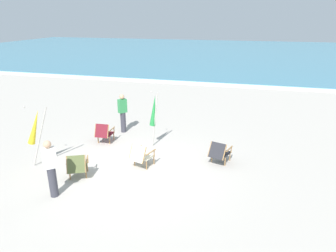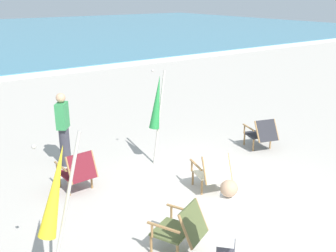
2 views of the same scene
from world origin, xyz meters
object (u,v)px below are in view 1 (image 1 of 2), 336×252
Objects in this scene: beach_chair_back_right at (104,132)px; beach_chair_back_left at (77,165)px; umbrella_furled_yellow at (35,128)px; person_by_waterline at (51,168)px; beach_chair_front_right at (219,152)px; person_near_chairs at (123,113)px; beach_chair_front_left at (141,155)px; umbrella_furled_green at (154,111)px.

beach_chair_back_left is at bearing -80.61° from beach_chair_back_right.
umbrella_furled_yellow is 1.24× the size of person_by_waterline.
person_near_chairs is (-4.19, 1.88, 0.42)m from beach_chair_front_right.
beach_chair_front_right is at bearing 20.80° from beach_chair_front_left.
beach_chair_back_left is 0.44× the size of umbrella_furled_yellow.
umbrella_furled_green is (-0.09, 1.70, 0.96)m from beach_chair_front_left.
beach_chair_front_right is 4.50m from beach_chair_back_left.
person_by_waterline reaches higher than beach_chair_front_right.
person_near_chairs reaches higher than beach_chair_back_left.
person_near_chairs is (0.25, 1.28, 0.41)m from beach_chair_back_right.
beach_chair_back_right is at bearing 143.75° from beach_chair_front_left.
person_by_waterline is (-1.64, -3.87, -0.55)m from umbrella_furled_green.
person_by_waterline is (-0.12, -1.02, 0.41)m from beach_chair_back_left.
person_by_waterline is (-1.74, -2.17, 0.41)m from beach_chair_front_left.
beach_chair_front_left is 0.42× the size of umbrella_furled_yellow.
beach_chair_back_left is 0.55× the size of person_by_waterline.
person_by_waterline is (1.50, -1.43, -0.48)m from umbrella_furled_yellow.
umbrella_furled_yellow is (-5.63, -1.65, 0.90)m from beach_chair_front_right.
beach_chair_back_left is 0.42× the size of umbrella_furled_green.
person_near_chairs reaches higher than beach_chair_back_right.
person_by_waterline reaches higher than beach_chair_back_right.
person_by_waterline is at bearing -128.71° from beach_chair_front_left.
beach_chair_front_left is at bearing -86.81° from umbrella_furled_green.
person_by_waterline is at bearing -85.11° from beach_chair_back_right.
person_near_chairs is 1.00× the size of person_by_waterline.
person_near_chairs is at bearing 67.74° from umbrella_furled_yellow.
umbrella_furled_green reaches higher than beach_chair_front_left.
beach_chair_back_left is 3.96m from person_near_chairs.
umbrella_furled_green is at bearing 67.02° from person_by_waterline.
beach_chair_back_right is (-0.44, 2.65, 0.00)m from beach_chair_back_left.
person_near_chairs is (-1.70, 1.08, -0.55)m from umbrella_furled_green.
beach_chair_back_right is at bearing -101.15° from person_near_chairs.
beach_chair_front_left is at bearing -36.25° from beach_chair_back_right.
umbrella_furled_green is at bearing 93.19° from beach_chair_front_left.
beach_chair_back_left is 1.05× the size of beach_chair_front_left.
beach_chair_front_right is 5.94m from umbrella_furled_yellow.
beach_chair_back_left is at bearing -118.02° from umbrella_furled_green.
person_near_chairs is (1.44, 3.52, -0.48)m from umbrella_furled_yellow.
beach_chair_front_left is 3.44m from umbrella_furled_yellow.
beach_chair_back_right is (-4.44, 0.59, 0.01)m from beach_chair_front_right.
umbrella_furled_yellow is 3.98m from umbrella_furled_green.
umbrella_furled_green reaches higher than person_by_waterline.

